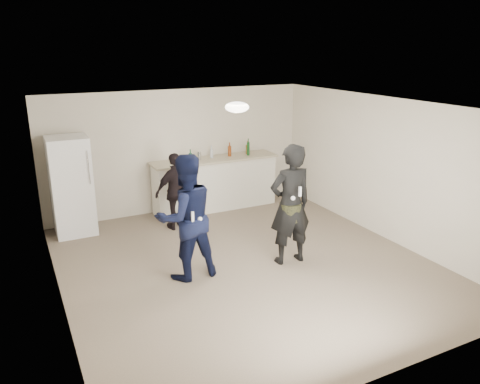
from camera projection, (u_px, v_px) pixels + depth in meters
name	position (u px, v px, depth m)	size (l,w,h in m)	color
floor	(246.00, 264.00, 7.45)	(6.00, 6.00, 0.00)	#6B5B4C
ceiling	(246.00, 106.00, 6.70)	(6.00, 6.00, 0.00)	silver
wall_back	(179.00, 151.00, 9.63)	(6.00, 6.00, 0.00)	beige
wall_front	(388.00, 271.00, 4.52)	(6.00, 6.00, 0.00)	beige
wall_left	(53.00, 218.00, 5.90)	(6.00, 6.00, 0.00)	beige
wall_right	(384.00, 169.00, 8.25)	(6.00, 6.00, 0.00)	beige
counter	(215.00, 185.00, 9.85)	(2.60, 0.56, 1.05)	silver
counter_top	(215.00, 159.00, 9.68)	(2.68, 0.64, 0.04)	#C1B896
fridge	(71.00, 186.00, 8.45)	(0.70, 0.70, 1.80)	white
fridge_handle	(89.00, 167.00, 8.13)	(0.02, 0.02, 0.60)	silver
ceiling_dome	(237.00, 107.00, 6.97)	(0.36, 0.36, 0.16)	white
shaker	(199.00, 156.00, 9.52)	(0.08, 0.08, 0.17)	#B9B8BD
man	(186.00, 217.00, 6.79)	(0.92, 0.71, 1.88)	#101842
woman	(290.00, 205.00, 7.27)	(0.70, 0.46, 1.93)	black
camo_shorts	(290.00, 212.00, 7.30)	(0.34, 0.34, 0.28)	#34391A
spectator	(177.00, 191.00, 8.71)	(0.85, 0.36, 1.46)	black
remote_man	(193.00, 216.00, 6.52)	(0.04, 0.04, 0.15)	silver
nunchuk_man	(200.00, 219.00, 6.62)	(0.07, 0.07, 0.07)	white
remote_woman	(300.00, 191.00, 6.97)	(0.04, 0.04, 0.15)	white
nunchuk_woman	(293.00, 198.00, 6.98)	(0.07, 0.07, 0.07)	white
bottle_cluster	(227.00, 152.00, 9.77)	(1.48, 0.33, 0.28)	#134417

